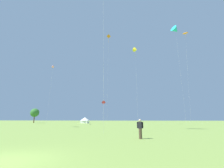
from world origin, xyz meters
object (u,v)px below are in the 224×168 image
kite_orange_diamond (109,42)px  kite_cyan_delta (175,30)px  kite_orange_parafoil (185,34)px  person_spectator (140,129)px  festival_tent_right (85,120)px  tree_distant_left (35,113)px  kite_pink_parafoil (53,67)px  kite_red_diamond (104,103)px  kite_yellow_delta (136,50)px

kite_orange_diamond → kite_cyan_delta: bearing=3.6°
kite_orange_parafoil → person_spectator: (-21.05, -44.28, -34.66)m
kite_orange_parafoil → festival_tent_right: kite_orange_parafoil is taller
kite_orange_parafoil → tree_distant_left: size_ratio=5.22×
kite_cyan_delta → person_spectator: kite_cyan_delta is taller
kite_orange_parafoil → festival_tent_right: 55.67m
tree_distant_left → kite_orange_parafoil: bearing=-8.4°
tree_distant_left → kite_orange_diamond: bearing=-30.5°
person_spectator → festival_tent_right: festival_tent_right is taller
kite_pink_parafoil → kite_orange_parafoil: bearing=17.6°
person_spectator → festival_tent_right: size_ratio=0.44×
kite_pink_parafoil → person_spectator: bearing=-47.8°
kite_orange_parafoil → tree_distant_left: 77.05m
person_spectator → kite_red_diamond: bearing=105.9°
kite_cyan_delta → kite_yellow_delta: size_ratio=1.17×
kite_orange_parafoil → kite_yellow_delta: bearing=-157.5°
kite_orange_diamond → kite_orange_parafoil: bearing=25.0°
kite_red_diamond → kite_pink_parafoil: 21.95m
kite_red_diamond → festival_tent_right: bearing=135.7°
kite_yellow_delta → festival_tent_right: kite_yellow_delta is taller
kite_orange_diamond → kite_orange_parafoil: 33.45m
kite_cyan_delta → tree_distant_left: 71.12m
kite_pink_parafoil → kite_yellow_delta: bearing=13.6°
kite_yellow_delta → kite_pink_parafoil: 28.88m
kite_yellow_delta → kite_pink_parafoil: size_ratio=1.42×
kite_red_diamond → kite_orange_parafoil: kite_orange_parafoil is taller
kite_orange_parafoil → kite_red_diamond: bearing=-175.5°
kite_cyan_delta → kite_pink_parafoil: bearing=-176.0°
kite_orange_diamond → kite_red_diamond: kite_orange_diamond is taller
kite_cyan_delta → festival_tent_right: (-35.96, 19.84, -28.68)m
kite_orange_diamond → kite_orange_parafoil: kite_orange_parafoil is taller
festival_tent_right → tree_distant_left: (-26.57, 2.76, 3.42)m
kite_cyan_delta → kite_yellow_delta: 14.20m
kite_pink_parafoil → kite_orange_parafoil: kite_orange_parafoil is taller
festival_tent_right → kite_cyan_delta: bearing=-28.9°
kite_yellow_delta → person_spectator: kite_yellow_delta is taller
kite_pink_parafoil → kite_orange_parafoil: (47.53, 15.03, 17.02)m
kite_yellow_delta → festival_tent_right: size_ratio=6.80×
kite_red_diamond → kite_orange_diamond: bearing=-71.7°
kite_red_diamond → kite_orange_parafoil: (32.93, 2.57, 27.69)m
kite_yellow_delta → kite_red_diamond: bearing=154.9°
kite_orange_parafoil → festival_tent_right: (-43.35, 7.58, -34.09)m
kite_yellow_delta → tree_distant_left: size_ratio=3.89×
kite_pink_parafoil → kite_orange_parafoil: size_ratio=0.53×
festival_tent_right → person_spectator: bearing=-66.7°
person_spectator → kite_orange_diamond: bearing=105.0°
kite_cyan_delta → kite_orange_diamond: kite_cyan_delta is taller
festival_tent_right → tree_distant_left: 26.93m
kite_cyan_delta → kite_orange_diamond: 22.17m
kite_yellow_delta → kite_pink_parafoil: bearing=-166.4°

